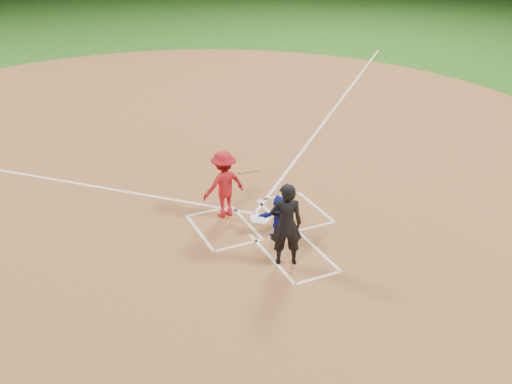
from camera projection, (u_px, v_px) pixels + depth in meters
name	position (u px, v px, depth m)	size (l,w,h in m)	color
ground	(260.00, 219.00, 14.13)	(120.00, 120.00, 0.00)	#205415
home_plate_dirt	(182.00, 140.00, 18.99)	(28.00, 28.00, 0.01)	brown
home_plate	(260.00, 219.00, 14.12)	(0.60, 0.60, 0.02)	white
catcher	(279.00, 216.00, 13.19)	(0.95, 0.30, 1.03)	#121A93
umpire	(286.00, 224.00, 11.96)	(0.69, 0.45, 1.89)	black
chalk_markings	(189.00, 147.00, 18.41)	(28.35, 17.32, 0.01)	white
batter_at_plate	(224.00, 184.00, 13.93)	(1.57, 0.77, 1.71)	#AD131B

